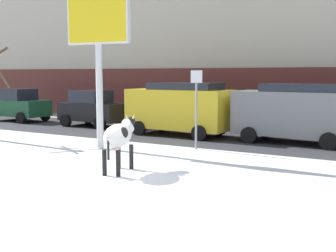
{
  "coord_description": "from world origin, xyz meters",
  "views": [
    {
      "loc": [
        6.23,
        -9.12,
        2.69
      ],
      "look_at": [
        -0.42,
        2.38,
        1.1
      ],
      "focal_mm": 46.51,
      "sensor_mm": 36.0,
      "label": 1
    }
  ],
  "objects_px": {
    "car_black_hatchback": "(93,109)",
    "car_grey_van": "(296,112)",
    "cow_holstein": "(119,136)",
    "billboard": "(98,28)",
    "car_darkgreen_hatchback": "(19,105)",
    "car_yellow_van": "(180,107)",
    "pedestrian_by_cars": "(167,109)",
    "street_sign": "(196,103)"
  },
  "relations": [
    {
      "from": "car_black_hatchback",
      "to": "car_grey_van",
      "type": "height_order",
      "value": "car_grey_van"
    },
    {
      "from": "cow_holstein",
      "to": "billboard",
      "type": "relative_size",
      "value": 0.35
    },
    {
      "from": "car_darkgreen_hatchback",
      "to": "car_grey_van",
      "type": "relative_size",
      "value": 0.76
    },
    {
      "from": "car_black_hatchback",
      "to": "cow_holstein",
      "type": "bearing_deg",
      "value": -46.39
    },
    {
      "from": "cow_holstein",
      "to": "car_yellow_van",
      "type": "bearing_deg",
      "value": 105.55
    },
    {
      "from": "billboard",
      "to": "car_yellow_van",
      "type": "relative_size",
      "value": 1.19
    },
    {
      "from": "car_darkgreen_hatchback",
      "to": "car_yellow_van",
      "type": "xyz_separation_m",
      "value": [
        10.8,
        -0.56,
        0.32
      ]
    },
    {
      "from": "pedestrian_by_cars",
      "to": "street_sign",
      "type": "relative_size",
      "value": 0.61
    },
    {
      "from": "car_darkgreen_hatchback",
      "to": "street_sign",
      "type": "distance_m",
      "value": 13.44
    },
    {
      "from": "car_yellow_van",
      "to": "street_sign",
      "type": "height_order",
      "value": "street_sign"
    },
    {
      "from": "billboard",
      "to": "car_yellow_van",
      "type": "height_order",
      "value": "billboard"
    },
    {
      "from": "street_sign",
      "to": "cow_holstein",
      "type": "bearing_deg",
      "value": -92.58
    },
    {
      "from": "pedestrian_by_cars",
      "to": "street_sign",
      "type": "distance_m",
      "value": 7.43
    },
    {
      "from": "car_grey_van",
      "to": "car_darkgreen_hatchback",
      "type": "bearing_deg",
      "value": 179.17
    },
    {
      "from": "billboard",
      "to": "car_yellow_van",
      "type": "bearing_deg",
      "value": 78.99
    },
    {
      "from": "car_grey_van",
      "to": "street_sign",
      "type": "height_order",
      "value": "street_sign"
    },
    {
      "from": "car_grey_van",
      "to": "pedestrian_by_cars",
      "type": "height_order",
      "value": "car_grey_van"
    },
    {
      "from": "billboard",
      "to": "car_darkgreen_hatchback",
      "type": "bearing_deg",
      "value": 153.19
    },
    {
      "from": "car_black_hatchback",
      "to": "pedestrian_by_cars",
      "type": "relative_size",
      "value": 2.05
    },
    {
      "from": "billboard",
      "to": "street_sign",
      "type": "xyz_separation_m",
      "value": [
        3.05,
        1.65,
        -2.64
      ]
    },
    {
      "from": "car_yellow_van",
      "to": "street_sign",
      "type": "bearing_deg",
      "value": -52.07
    },
    {
      "from": "billboard",
      "to": "car_darkgreen_hatchback",
      "type": "height_order",
      "value": "billboard"
    },
    {
      "from": "car_darkgreen_hatchback",
      "to": "car_yellow_van",
      "type": "distance_m",
      "value": 10.82
    },
    {
      "from": "cow_holstein",
      "to": "pedestrian_by_cars",
      "type": "height_order",
      "value": "pedestrian_by_cars"
    },
    {
      "from": "cow_holstein",
      "to": "car_black_hatchback",
      "type": "relative_size",
      "value": 0.54
    },
    {
      "from": "billboard",
      "to": "pedestrian_by_cars",
      "type": "bearing_deg",
      "value": 101.51
    },
    {
      "from": "cow_holstein",
      "to": "car_yellow_van",
      "type": "height_order",
      "value": "car_yellow_van"
    },
    {
      "from": "car_darkgreen_hatchback",
      "to": "car_black_hatchback",
      "type": "height_order",
      "value": "same"
    },
    {
      "from": "car_black_hatchback",
      "to": "car_yellow_van",
      "type": "relative_size",
      "value": 0.76
    },
    {
      "from": "billboard",
      "to": "pedestrian_by_cars",
      "type": "xyz_separation_m",
      "value": [
        -1.52,
        7.46,
        -3.43
      ]
    },
    {
      "from": "car_black_hatchback",
      "to": "street_sign",
      "type": "height_order",
      "value": "street_sign"
    },
    {
      "from": "street_sign",
      "to": "car_grey_van",
      "type": "bearing_deg",
      "value": 48.8
    },
    {
      "from": "billboard",
      "to": "car_grey_van",
      "type": "distance_m",
      "value": 8.13
    },
    {
      "from": "cow_holstein",
      "to": "pedestrian_by_cars",
      "type": "relative_size",
      "value": 1.12
    },
    {
      "from": "car_grey_van",
      "to": "pedestrian_by_cars",
      "type": "xyz_separation_m",
      "value": [
        -7.32,
        2.66,
        -0.36
      ]
    },
    {
      "from": "billboard",
      "to": "car_darkgreen_hatchback",
      "type": "xyz_separation_m",
      "value": [
        -9.94,
        5.02,
        -3.39
      ]
    },
    {
      "from": "car_grey_van",
      "to": "street_sign",
      "type": "bearing_deg",
      "value": -131.2
    },
    {
      "from": "billboard",
      "to": "car_darkgreen_hatchback",
      "type": "relative_size",
      "value": 1.56
    },
    {
      "from": "pedestrian_by_cars",
      "to": "street_sign",
      "type": "bearing_deg",
      "value": -51.77
    },
    {
      "from": "cow_holstein",
      "to": "street_sign",
      "type": "distance_m",
      "value": 4.4
    },
    {
      "from": "car_black_hatchback",
      "to": "street_sign",
      "type": "distance_m",
      "value": 8.43
    },
    {
      "from": "car_darkgreen_hatchback",
      "to": "pedestrian_by_cars",
      "type": "distance_m",
      "value": 8.76
    }
  ]
}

